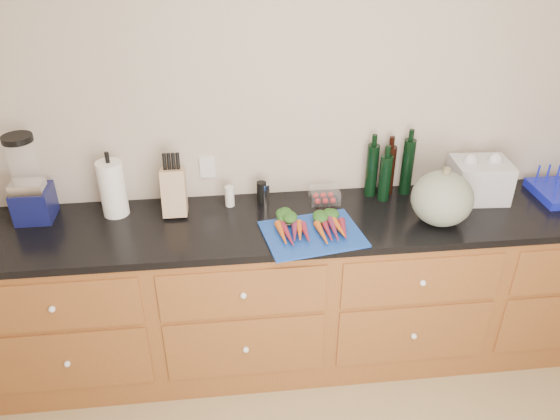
{
  "coord_description": "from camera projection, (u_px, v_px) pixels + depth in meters",
  "views": [
    {
      "loc": [
        -0.5,
        -1.09,
        2.43
      ],
      "look_at": [
        -0.25,
        1.2,
        1.06
      ],
      "focal_mm": 35.0,
      "sensor_mm": 36.0,
      "label": 1
    }
  ],
  "objects": [
    {
      "name": "knife_block",
      "position": [
        174.0,
        192.0,
        2.83
      ],
      "size": [
        0.12,
        0.12,
        0.25
      ],
      "primitive_type": "cube",
      "color": "tan",
      "rests_on": "countertop"
    },
    {
      "name": "grinder_salt",
      "position": [
        230.0,
        196.0,
        2.93
      ],
      "size": [
        0.05,
        0.05,
        0.11
      ],
      "primitive_type": "cylinder",
      "color": "silver",
      "rests_on": "countertop"
    },
    {
      "name": "canister_chrome",
      "position": [
        265.0,
        194.0,
        2.95
      ],
      "size": [
        0.05,
        0.05,
        0.12
      ],
      "primitive_type": "cylinder",
      "color": "silver",
      "rests_on": "countertop"
    },
    {
      "name": "tomato_box",
      "position": [
        324.0,
        195.0,
        2.98
      ],
      "size": [
        0.16,
        0.13,
        0.07
      ],
      "primitive_type": "cube",
      "color": "white",
      "rests_on": "countertop"
    },
    {
      "name": "cabinets",
      "position": [
        321.0,
        291.0,
        3.1
      ],
      "size": [
        3.6,
        0.64,
        0.9
      ],
      "color": "brown",
      "rests_on": "ground"
    },
    {
      "name": "bottles",
      "position": [
        389.0,
        171.0,
        2.99
      ],
      "size": [
        0.27,
        0.14,
        0.32
      ],
      "color": "black",
      "rests_on": "countertop"
    },
    {
      "name": "grinder_pepper",
      "position": [
        262.0,
        193.0,
        2.94
      ],
      "size": [
        0.05,
        0.05,
        0.13
      ],
      "primitive_type": "cylinder",
      "color": "black",
      "rests_on": "countertop"
    },
    {
      "name": "wall_back",
      "position": [
        317.0,
        129.0,
        2.95
      ],
      "size": [
        4.1,
        0.05,
        2.6
      ],
      "primitive_type": "cube",
      "color": "beige",
      "rests_on": "ground"
    },
    {
      "name": "paper_towel",
      "position": [
        113.0,
        189.0,
        2.81
      ],
      "size": [
        0.13,
        0.13,
        0.3
      ],
      "primitive_type": "cylinder",
      "color": "white",
      "rests_on": "countertop"
    },
    {
      "name": "blender_appliance",
      "position": [
        29.0,
        184.0,
        2.74
      ],
      "size": [
        0.18,
        0.18,
        0.46
      ],
      "color": "#0F1349",
      "rests_on": "countertop"
    },
    {
      "name": "cutting_board",
      "position": [
        312.0,
        234.0,
        2.7
      ],
      "size": [
        0.53,
        0.43,
        0.01
      ],
      "primitive_type": "cube",
      "rotation": [
        0.0,
        0.0,
        0.17
      ],
      "color": "#143CA1",
      "rests_on": "countertop"
    },
    {
      "name": "countertop",
      "position": [
        325.0,
        221.0,
        2.86
      ],
      "size": [
        3.64,
        0.62,
        0.04
      ],
      "primitive_type": "cube",
      "color": "black",
      "rests_on": "cabinets"
    },
    {
      "name": "carrots",
      "position": [
        311.0,
        225.0,
        2.72
      ],
      "size": [
        0.37,
        0.27,
        0.05
      ],
      "color": "#D55E19",
      "rests_on": "cutting_board"
    },
    {
      "name": "grocery_bag",
      "position": [
        479.0,
        180.0,
        2.98
      ],
      "size": [
        0.31,
        0.26,
        0.22
      ],
      "primitive_type": null,
      "rotation": [
        0.0,
        0.0,
        -0.06
      ],
      "color": "silver",
      "rests_on": "countertop"
    },
    {
      "name": "squash",
      "position": [
        442.0,
        199.0,
        2.74
      ],
      "size": [
        0.31,
        0.31,
        0.28
      ],
      "primitive_type": "ellipsoid",
      "color": "slate",
      "rests_on": "countertop"
    }
  ]
}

